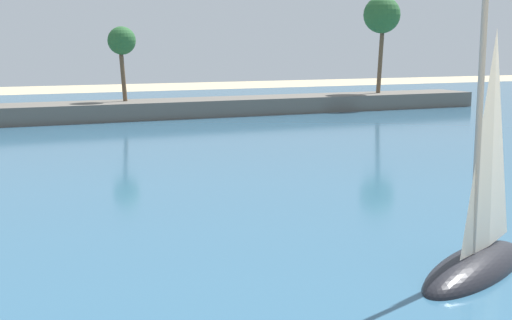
% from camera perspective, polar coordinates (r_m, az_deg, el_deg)
% --- Properties ---
extents(sea, '(220.00, 98.25, 0.06)m').
position_cam_1_polar(sea, '(61.40, -16.59, 2.06)').
color(sea, '#33607F').
rests_on(sea, ground).
extents(palm_headland, '(100.95, 6.05, 13.09)m').
position_cam_1_polar(palm_headland, '(70.29, -17.08, 4.96)').
color(palm_headland, '#605B54').
rests_on(palm_headland, ground).
extents(sailboat_mid_bay, '(7.07, 5.04, 10.00)m').
position_cam_1_polar(sailboat_mid_bay, '(24.51, 17.74, -6.56)').
color(sailboat_mid_bay, black).
rests_on(sailboat_mid_bay, sea).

